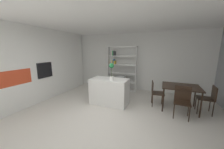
{
  "coord_description": "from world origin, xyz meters",
  "views": [
    {
      "loc": [
        1.45,
        -2.9,
        1.92
      ],
      "look_at": [
        0.02,
        0.56,
        1.19
      ],
      "focal_mm": 20.07,
      "sensor_mm": 36.0,
      "label": 1
    }
  ],
  "objects_px": {
    "open_bookshelf": "(120,71)",
    "built_in_oven": "(45,70)",
    "kitchen_island": "(109,91)",
    "dining_chair_window_side": "(209,97)",
    "dining_table": "(181,88)",
    "dining_chair_island_side": "(155,91)",
    "potted_plant_on_island": "(112,70)",
    "dining_chair_near": "(182,99)"
  },
  "relations": [
    {
      "from": "open_bookshelf",
      "to": "built_in_oven",
      "type": "bearing_deg",
      "value": -135.06
    },
    {
      "from": "kitchen_island",
      "to": "dining_chair_window_side",
      "type": "height_order",
      "value": "kitchen_island"
    },
    {
      "from": "dining_table",
      "to": "dining_chair_island_side",
      "type": "xyz_separation_m",
      "value": [
        -0.77,
        -0.01,
        -0.19
      ]
    },
    {
      "from": "potted_plant_on_island",
      "to": "dining_chair_island_side",
      "type": "distance_m",
      "value": 1.69
    },
    {
      "from": "built_in_oven",
      "to": "dining_chair_window_side",
      "type": "distance_m",
      "value": 5.62
    },
    {
      "from": "dining_chair_window_side",
      "to": "dining_table",
      "type": "bearing_deg",
      "value": -88.07
    },
    {
      "from": "kitchen_island",
      "to": "potted_plant_on_island",
      "type": "relative_size",
      "value": 2.28
    },
    {
      "from": "dining_table",
      "to": "dining_chair_near",
      "type": "height_order",
      "value": "dining_chair_near"
    },
    {
      "from": "dining_chair_island_side",
      "to": "dining_chair_window_side",
      "type": "distance_m",
      "value": 1.54
    },
    {
      "from": "potted_plant_on_island",
      "to": "dining_table",
      "type": "relative_size",
      "value": 0.52
    },
    {
      "from": "dining_chair_island_side",
      "to": "potted_plant_on_island",
      "type": "bearing_deg",
      "value": 103.98
    },
    {
      "from": "built_in_oven",
      "to": "open_bookshelf",
      "type": "bearing_deg",
      "value": 44.94
    },
    {
      "from": "built_in_oven",
      "to": "dining_chair_near",
      "type": "relative_size",
      "value": 0.68
    },
    {
      "from": "potted_plant_on_island",
      "to": "dining_table",
      "type": "height_order",
      "value": "potted_plant_on_island"
    },
    {
      "from": "dining_chair_near",
      "to": "built_in_oven",
      "type": "bearing_deg",
      "value": -167.88
    },
    {
      "from": "open_bookshelf",
      "to": "potted_plant_on_island",
      "type": "bearing_deg",
      "value": -81.11
    },
    {
      "from": "potted_plant_on_island",
      "to": "dining_chair_window_side",
      "type": "height_order",
      "value": "potted_plant_on_island"
    },
    {
      "from": "built_in_oven",
      "to": "kitchen_island",
      "type": "distance_m",
      "value": 2.58
    },
    {
      "from": "built_in_oven",
      "to": "kitchen_island",
      "type": "xyz_separation_m",
      "value": [
        2.4,
        0.61,
        -0.72
      ]
    },
    {
      "from": "potted_plant_on_island",
      "to": "dining_table",
      "type": "bearing_deg",
      "value": 15.0
    },
    {
      "from": "dining_chair_window_side",
      "to": "potted_plant_on_island",
      "type": "bearing_deg",
      "value": -76.69
    },
    {
      "from": "kitchen_island",
      "to": "dining_chair_window_side",
      "type": "distance_m",
      "value": 3.11
    },
    {
      "from": "dining_chair_island_side",
      "to": "built_in_oven",
      "type": "bearing_deg",
      "value": 96.9
    },
    {
      "from": "dining_table",
      "to": "open_bookshelf",
      "type": "bearing_deg",
      "value": 154.09
    },
    {
      "from": "built_in_oven",
      "to": "dining_chair_near",
      "type": "distance_m",
      "value": 4.8
    },
    {
      "from": "built_in_oven",
      "to": "dining_table",
      "type": "bearing_deg",
      "value": 12.76
    },
    {
      "from": "potted_plant_on_island",
      "to": "open_bookshelf",
      "type": "relative_size",
      "value": 0.28
    },
    {
      "from": "dining_chair_window_side",
      "to": "dining_chair_near",
      "type": "relative_size",
      "value": 0.98
    },
    {
      "from": "built_in_oven",
      "to": "dining_table",
      "type": "height_order",
      "value": "built_in_oven"
    },
    {
      "from": "kitchen_island",
      "to": "open_bookshelf",
      "type": "height_order",
      "value": "open_bookshelf"
    },
    {
      "from": "kitchen_island",
      "to": "dining_table",
      "type": "xyz_separation_m",
      "value": [
        2.31,
        0.46,
        0.25
      ]
    },
    {
      "from": "kitchen_island",
      "to": "open_bookshelf",
      "type": "relative_size",
      "value": 0.63
    },
    {
      "from": "built_in_oven",
      "to": "open_bookshelf",
      "type": "distance_m",
      "value": 3.2
    },
    {
      "from": "open_bookshelf",
      "to": "dining_chair_window_side",
      "type": "distance_m",
      "value": 3.46
    },
    {
      "from": "kitchen_island",
      "to": "dining_table",
      "type": "bearing_deg",
      "value": 11.31
    },
    {
      "from": "kitchen_island",
      "to": "open_bookshelf",
      "type": "distance_m",
      "value": 1.73
    },
    {
      "from": "dining_chair_window_side",
      "to": "kitchen_island",
      "type": "bearing_deg",
      "value": -79.35
    },
    {
      "from": "kitchen_island",
      "to": "potted_plant_on_island",
      "type": "bearing_deg",
      "value": -41.64
    },
    {
      "from": "dining_chair_window_side",
      "to": "dining_chair_near",
      "type": "xyz_separation_m",
      "value": [
        -0.76,
        -0.48,
        0.0
      ]
    },
    {
      "from": "potted_plant_on_island",
      "to": "open_bookshelf",
      "type": "bearing_deg",
      "value": 98.89
    },
    {
      "from": "dining_table",
      "to": "dining_chair_island_side",
      "type": "height_order",
      "value": "dining_chair_island_side"
    },
    {
      "from": "built_in_oven",
      "to": "dining_chair_island_side",
      "type": "height_order",
      "value": "built_in_oven"
    }
  ]
}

